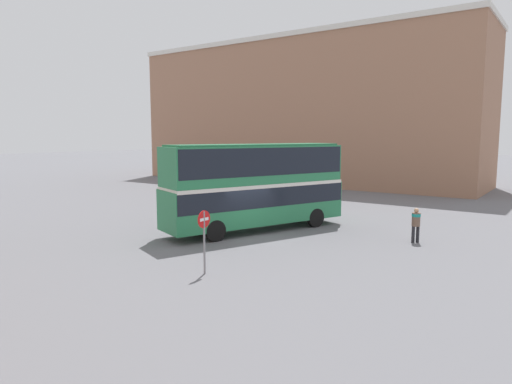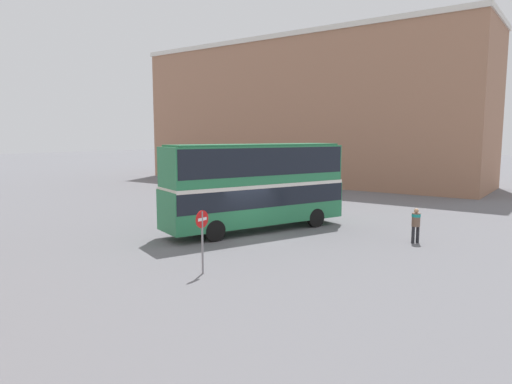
% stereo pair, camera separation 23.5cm
% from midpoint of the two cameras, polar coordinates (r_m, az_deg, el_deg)
% --- Properties ---
extents(ground_plane, '(240.00, 240.00, 0.00)m').
position_cam_midpoint_polar(ground_plane, '(23.92, -1.32, -5.70)').
color(ground_plane, slate).
extents(building_row_right, '(10.79, 39.61, 15.86)m').
position_cam_midpoint_polar(building_row_right, '(53.42, 5.70, 9.89)').
color(building_row_right, '#9E7056').
rests_on(building_row_right, ground_plane).
extents(double_decker_bus, '(10.84, 6.13, 4.83)m').
position_cam_midpoint_polar(double_decker_bus, '(25.25, -0.26, 1.34)').
color(double_decker_bus, '#287A4C').
rests_on(double_decker_bus, ground_plane).
extents(pedestrian_foreground, '(0.60, 0.60, 1.74)m').
position_cam_midpoint_polar(pedestrian_foreground, '(23.87, 19.10, -3.51)').
color(pedestrian_foreground, '#232328').
rests_on(pedestrian_foreground, ground_plane).
extents(parked_car_side_street, '(4.41, 2.31, 1.47)m').
position_cam_midpoint_polar(parked_car_side_street, '(38.22, 0.23, 0.25)').
color(parked_car_side_street, slate).
rests_on(parked_car_side_street, ground_plane).
extents(no_entry_sign, '(0.68, 0.08, 2.47)m').
position_cam_midpoint_polar(no_entry_sign, '(17.55, -6.88, -4.84)').
color(no_entry_sign, gray).
rests_on(no_entry_sign, ground_plane).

